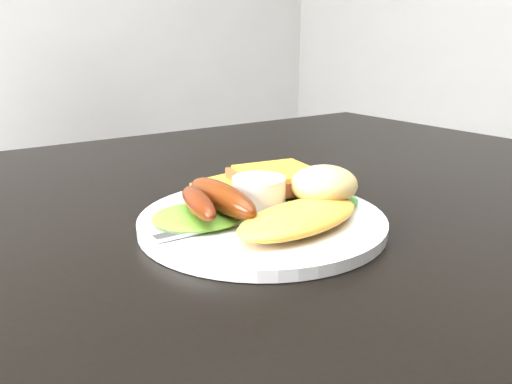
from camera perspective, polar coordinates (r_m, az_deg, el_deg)
dining_table at (r=0.57m, az=-4.27°, el=-2.38°), size 1.20×0.80×0.04m
plate at (r=0.47m, az=0.70°, el=-3.31°), size 0.23×0.23×0.01m
lettuce_left at (r=0.46m, az=-6.40°, el=-2.72°), size 0.10×0.09×0.01m
lettuce_right at (r=0.50m, az=7.10°, el=-0.96°), size 0.09×0.08×0.01m
omelette at (r=0.44m, az=5.01°, el=-2.93°), size 0.15×0.09×0.02m
sausage_a at (r=0.44m, az=-6.63°, el=-1.25°), size 0.04×0.09×0.02m
sausage_b at (r=0.46m, az=-3.97°, el=-0.59°), size 0.03×0.11×0.03m
ramekin at (r=0.48m, az=0.34°, el=-0.07°), size 0.05×0.05×0.03m
toast_a at (r=0.53m, az=-1.58°, el=0.24°), size 0.09×0.09×0.01m
toast_b at (r=0.52m, az=2.52°, el=1.48°), size 0.10×0.10×0.01m
potato_salad at (r=0.49m, az=7.77°, el=0.85°), size 0.08×0.08×0.04m
fork at (r=0.45m, az=-2.92°, el=-3.54°), size 0.14×0.02×0.00m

